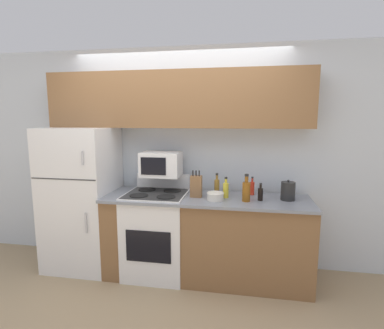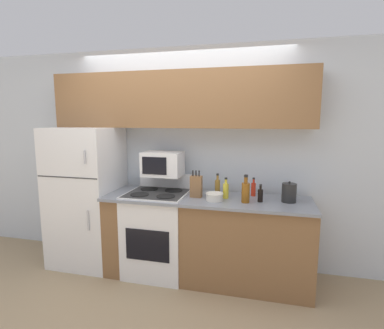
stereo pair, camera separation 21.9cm
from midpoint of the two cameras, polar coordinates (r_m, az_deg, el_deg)
name	(u,v)px [view 2 (the right image)]	position (r m, az deg, el deg)	size (l,w,h in m)	color
ground_plane	(164,287)	(3.37, -3.27, -22.27)	(12.00, 12.00, 0.00)	tan
wall_back	(183,157)	(3.60, -0.07, 1.41)	(8.00, 0.05, 2.55)	silver
lower_cabinets	(206,238)	(3.35, 4.62, -13.73)	(2.18, 0.65, 0.91)	brown
refrigerator	(87,196)	(3.78, -17.88, -5.77)	(0.75, 0.70, 1.63)	white
upper_cabinets	(178,100)	(3.41, -0.83, 12.21)	(2.94, 0.31, 0.62)	brown
stove	(158,231)	(3.46, -4.67, -12.59)	(0.66, 0.64, 1.09)	white
microwave	(163,164)	(3.39, -3.75, 0.11)	(0.44, 0.32, 0.27)	white
knife_block	(196,186)	(3.18, 2.78, -4.20)	(0.12, 0.09, 0.29)	brown
bowl	(215,196)	(3.07, 6.37, -6.09)	(0.18, 0.18, 0.08)	silver
bottle_vinegar	(217,187)	(3.27, 6.80, -4.25)	(0.06, 0.06, 0.24)	olive
bottle_soy_sauce	(260,195)	(3.11, 14.88, -5.64)	(0.05, 0.05, 0.18)	black
bottle_hot_sauce	(253,189)	(3.32, 13.48, -4.52)	(0.05, 0.05, 0.20)	red
bottle_cooking_spray	(226,190)	(3.17, 8.44, -4.87)	(0.06, 0.06, 0.22)	gold
bottle_whiskey	(246,192)	(3.04, 12.23, -5.09)	(0.08, 0.08, 0.28)	brown
kettle	(289,193)	(3.18, 19.90, -5.09)	(0.14, 0.14, 0.21)	black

